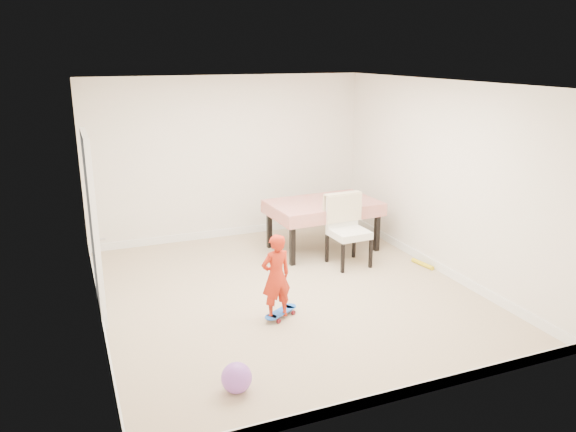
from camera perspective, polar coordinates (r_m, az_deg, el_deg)
name	(u,v)px	position (r m, az deg, el deg)	size (l,w,h in m)	color
ground	(287,292)	(7.20, -0.14, -7.78)	(5.00, 5.00, 0.00)	tan
ceiling	(286,85)	(6.58, -0.16, 13.19)	(4.50, 5.00, 0.04)	white
wall_back	(229,158)	(9.07, -6.03, 5.84)	(4.50, 0.04, 2.60)	white
wall_front	(400,262)	(4.67, 11.30, -4.64)	(4.50, 0.04, 2.60)	white
wall_left	(92,213)	(6.32, -19.27, 0.33)	(0.04, 5.00, 2.60)	white
wall_right	(440,178)	(7.86, 15.16, 3.71)	(0.04, 5.00, 2.60)	white
door	(94,229)	(6.68, -19.14, -1.27)	(0.10, 0.94, 2.11)	white
baseboard_back	(231,232)	(9.38, -5.82, -1.61)	(4.50, 0.02, 0.12)	white
baseboard_front	(393,395)	(5.23, 10.58, -17.47)	(4.50, 0.02, 0.12)	white
baseboard_left	(102,318)	(6.75, -18.36, -9.85)	(0.02, 5.00, 0.12)	white
baseboard_right	(434,264)	(8.21, 14.57, -4.75)	(0.02, 5.00, 0.12)	white
dining_table	(323,226)	(8.61, 3.56, -0.97)	(1.62, 1.02, 0.76)	red
dining_chair	(349,231)	(7.97, 6.23, -1.53)	(0.55, 0.63, 1.02)	silver
skateboard	(281,314)	(6.56, -0.74, -9.93)	(0.50, 0.18, 0.07)	blue
child	(276,279)	(6.32, -1.22, -6.45)	(0.36, 0.24, 0.99)	red
balloon	(237,378)	(5.25, -5.25, -16.05)	(0.28, 0.28, 0.28)	#9A55CD
foam_toy	(423,264)	(8.26, 13.51, -4.76)	(0.06, 0.06, 0.40)	yellow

